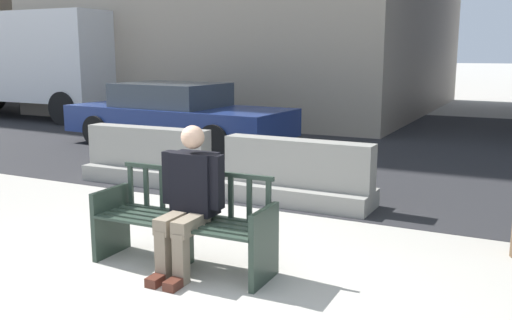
{
  "coord_description": "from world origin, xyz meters",
  "views": [
    {
      "loc": [
        2.59,
        -3.54,
        1.95
      ],
      "look_at": [
        -0.22,
        2.1,
        0.75
      ],
      "focal_mm": 40.0,
      "sensor_mm": 36.0,
      "label": 1
    }
  ],
  "objects_px": {
    "street_bench": "(184,225)",
    "jersey_barrier_centre": "(297,178)",
    "car_sedan_mid": "(177,115)",
    "delivery_truck": "(26,60)",
    "seated_person": "(189,197)",
    "jersey_barrier_left": "(149,160)"
  },
  "relations": [
    {
      "from": "jersey_barrier_centre",
      "to": "street_bench",
      "type": "bearing_deg",
      "value": -91.61
    },
    {
      "from": "jersey_barrier_centre",
      "to": "jersey_barrier_left",
      "type": "bearing_deg",
      "value": 177.07
    },
    {
      "from": "car_sedan_mid",
      "to": "delivery_truck",
      "type": "bearing_deg",
      "value": 160.82
    },
    {
      "from": "seated_person",
      "to": "jersey_barrier_left",
      "type": "relative_size",
      "value": 0.65
    },
    {
      "from": "street_bench",
      "to": "jersey_barrier_centre",
      "type": "xyz_separation_m",
      "value": [
        0.07,
        2.53,
        -0.06
      ]
    },
    {
      "from": "jersey_barrier_centre",
      "to": "car_sedan_mid",
      "type": "relative_size",
      "value": 0.41
    },
    {
      "from": "jersey_barrier_left",
      "to": "delivery_truck",
      "type": "xyz_separation_m",
      "value": [
        -8.67,
        5.55,
        1.35
      ]
    },
    {
      "from": "delivery_truck",
      "to": "seated_person",
      "type": "bearing_deg",
      "value": -36.5
    },
    {
      "from": "seated_person",
      "to": "delivery_truck",
      "type": "relative_size",
      "value": 0.19
    },
    {
      "from": "jersey_barrier_left",
      "to": "car_sedan_mid",
      "type": "relative_size",
      "value": 0.42
    },
    {
      "from": "street_bench",
      "to": "jersey_barrier_left",
      "type": "xyz_separation_m",
      "value": [
        -2.4,
        2.66,
        -0.06
      ]
    },
    {
      "from": "street_bench",
      "to": "delivery_truck",
      "type": "height_order",
      "value": "delivery_truck"
    },
    {
      "from": "street_bench",
      "to": "seated_person",
      "type": "relative_size",
      "value": 1.29
    },
    {
      "from": "seated_person",
      "to": "car_sedan_mid",
      "type": "height_order",
      "value": "seated_person"
    },
    {
      "from": "jersey_barrier_left",
      "to": "delivery_truck",
      "type": "relative_size",
      "value": 0.3
    },
    {
      "from": "delivery_truck",
      "to": "street_bench",
      "type": "bearing_deg",
      "value": -36.57
    },
    {
      "from": "jersey_barrier_centre",
      "to": "car_sedan_mid",
      "type": "bearing_deg",
      "value": 141.59
    },
    {
      "from": "jersey_barrier_centre",
      "to": "jersey_barrier_left",
      "type": "distance_m",
      "value": 2.48
    },
    {
      "from": "seated_person",
      "to": "delivery_truck",
      "type": "height_order",
      "value": "delivery_truck"
    },
    {
      "from": "seated_person",
      "to": "jersey_barrier_centre",
      "type": "height_order",
      "value": "seated_person"
    },
    {
      "from": "street_bench",
      "to": "car_sedan_mid",
      "type": "height_order",
      "value": "car_sedan_mid"
    },
    {
      "from": "seated_person",
      "to": "delivery_truck",
      "type": "xyz_separation_m",
      "value": [
        -11.17,
        8.27,
        1.0
      ]
    }
  ]
}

